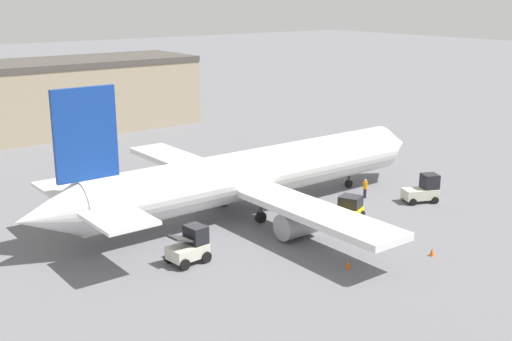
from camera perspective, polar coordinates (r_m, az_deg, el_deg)
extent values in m
plane|color=slate|center=(53.41, 0.00, -3.57)|extent=(400.00, 400.00, 0.00)
cylinder|color=silver|center=(52.44, 0.00, -0.21)|extent=(30.30, 4.18, 3.97)
cone|color=silver|center=(63.73, 12.01, 2.27)|extent=(3.20, 3.91, 3.89)
cone|color=silver|center=(44.53, -17.99, -3.87)|extent=(4.39, 3.80, 3.77)
cube|color=silver|center=(59.01, -6.52, 0.77)|extent=(3.70, 14.09, 0.50)
cube|color=silver|center=(45.16, 5.48, -3.82)|extent=(3.70, 14.09, 0.50)
cylinder|color=#939399|center=(57.64, -5.39, -0.98)|extent=(3.01, 1.99, 1.97)
cylinder|color=#939399|center=(47.09, 3.69, -4.75)|extent=(3.01, 1.99, 1.97)
cube|color=navy|center=(44.20, -14.92, 3.14)|extent=(4.39, 0.39, 6.27)
cube|color=silver|center=(49.29, -16.54, -1.41)|extent=(3.61, 4.79, 0.24)
cube|color=silver|center=(41.60, -12.10, -4.21)|extent=(3.61, 4.79, 0.24)
cylinder|color=#38383D|center=(60.18, 8.25, -0.90)|extent=(0.28, 0.28, 1.26)
cylinder|color=black|center=(60.26, 8.24, -1.16)|extent=(0.70, 0.35, 0.70)
cylinder|color=#38383D|center=(50.40, 0.43, -3.98)|extent=(0.28, 0.28, 1.26)
cylinder|color=black|center=(50.46, 0.43, -4.18)|extent=(0.90, 0.36, 0.90)
cylinder|color=#38383D|center=(54.34, -2.93, -2.55)|extent=(0.28, 0.28, 1.26)
cylinder|color=black|center=(54.40, -2.93, -2.73)|extent=(0.90, 0.36, 0.90)
cylinder|color=#1E2338|center=(57.35, 9.65, -2.01)|extent=(0.27, 0.27, 0.82)
cylinder|color=orange|center=(57.13, 9.68, -1.30)|extent=(0.38, 0.38, 0.65)
sphere|color=tan|center=(57.01, 9.70, -0.87)|extent=(0.24, 0.24, 0.24)
cube|color=yellow|center=(50.75, 7.98, -3.87)|extent=(3.72, 2.95, 0.64)
cube|color=black|center=(51.32, 8.40, -2.76)|extent=(1.96, 2.06, 0.91)
cylinder|color=black|center=(51.57, 9.38, -3.99)|extent=(0.88, 0.59, 0.84)
cylinder|color=black|center=(52.18, 7.52, -3.68)|extent=(0.88, 0.59, 0.84)
cylinder|color=black|center=(49.55, 8.45, -4.77)|extent=(0.88, 0.59, 0.84)
cylinder|color=black|center=(50.18, 6.52, -4.43)|extent=(0.88, 0.59, 0.84)
cube|color=beige|center=(43.32, -6.10, -7.16)|extent=(2.73, 1.92, 0.85)
cube|color=black|center=(43.34, -5.38, -5.66)|extent=(1.27, 1.61, 1.21)
cube|color=#333333|center=(42.68, -6.64, -6.04)|extent=(1.72, 1.32, 0.64)
cylinder|color=black|center=(43.37, -4.46, -7.69)|extent=(0.80, 0.35, 0.77)
cylinder|color=black|center=(44.59, -5.81, -7.06)|extent=(0.80, 0.35, 0.77)
cylinder|color=black|center=(42.37, -6.38, -8.32)|extent=(0.80, 0.35, 0.77)
cylinder|color=black|center=(43.63, -7.70, -7.65)|extent=(0.80, 0.35, 0.77)
cube|color=beige|center=(57.12, 14.38, -2.01)|extent=(3.30, 2.53, 0.88)
cube|color=black|center=(57.20, 15.19, -0.92)|extent=(1.72, 1.73, 1.25)
cylinder|color=black|center=(57.12, 15.61, -2.56)|extent=(0.67, 0.50, 0.61)
cylinder|color=black|center=(58.34, 14.92, -2.13)|extent=(0.67, 0.50, 0.61)
cylinder|color=black|center=(56.16, 13.77, -2.73)|extent=(0.67, 0.50, 0.61)
cylinder|color=black|center=(57.40, 13.10, -2.30)|extent=(0.67, 0.50, 0.61)
cone|color=#EF590F|center=(45.98, 15.38, -7.00)|extent=(0.36, 0.36, 0.55)
cone|color=#EF590F|center=(42.86, 8.17, -8.26)|extent=(0.36, 0.36, 0.55)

